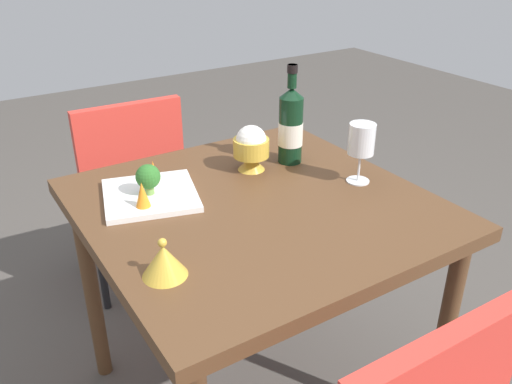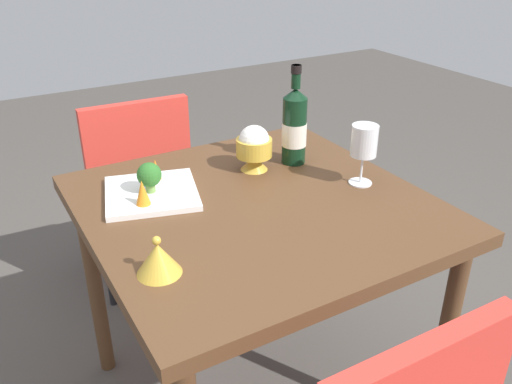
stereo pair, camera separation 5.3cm
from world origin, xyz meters
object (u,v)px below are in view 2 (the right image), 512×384
object	(u,v)px
rice_bowl	(254,147)
carrot_garnish_right	(142,192)
carrot_garnish_left	(156,169)
rice_bowl_lid	(158,258)
serving_plate	(152,193)
chair_near_window	(136,175)
broccoli_floret	(149,175)
wine_bottle	(294,126)
wine_glass	(364,142)

from	to	relation	value
rice_bowl	carrot_garnish_right	xyz separation A→B (m)	(0.08, -0.38, -0.02)
carrot_garnish_right	carrot_garnish_left	bearing A→B (deg)	146.82
rice_bowl_lid	serving_plate	world-z (taller)	rice_bowl_lid
chair_near_window	serving_plate	world-z (taller)	chair_near_window
broccoli_floret	wine_bottle	bearing A→B (deg)	90.29
carrot_garnish_left	wine_glass	bearing A→B (deg)	60.22
chair_near_window	wine_bottle	bearing A→B (deg)	-58.74
wine_bottle	carrot_garnish_left	world-z (taller)	wine_bottle
wine_glass	serving_plate	world-z (taller)	wine_glass
chair_near_window	wine_bottle	distance (m)	0.77
rice_bowl	wine_bottle	bearing A→B (deg)	84.14
rice_bowl_lid	broccoli_floret	distance (m)	0.37
carrot_garnish_left	carrot_garnish_right	world-z (taller)	carrot_garnish_right
serving_plate	wine_bottle	bearing A→B (deg)	89.67
chair_near_window	rice_bowl	xyz separation A→B (m)	(0.60, 0.20, 0.29)
wine_bottle	broccoli_floret	bearing A→B (deg)	-89.71
rice_bowl_lid	broccoli_floret	bearing A→B (deg)	162.54
carrot_garnish_left	carrot_garnish_right	bearing A→B (deg)	-33.18
wine_glass	rice_bowl_lid	distance (m)	0.69
rice_bowl_lid	broccoli_floret	world-z (taller)	broccoli_floret
rice_bowl	carrot_garnish_right	bearing A→B (deg)	-78.72
wine_bottle	wine_glass	world-z (taller)	wine_bottle
wine_bottle	rice_bowl	world-z (taller)	wine_bottle
rice_bowl	carrot_garnish_left	bearing A→B (deg)	-100.27
rice_bowl	carrot_garnish_right	distance (m)	0.39
wine_bottle	rice_bowl_lid	world-z (taller)	wine_bottle
serving_plate	broccoli_floret	bearing A→B (deg)	-31.30
wine_bottle	broccoli_floret	world-z (taller)	wine_bottle
wine_glass	broccoli_floret	distance (m)	0.61
chair_near_window	serving_plate	distance (m)	0.66
rice_bowl	broccoli_floret	distance (m)	0.34
rice_bowl_lid	chair_near_window	bearing A→B (deg)	165.29
rice_bowl	rice_bowl_lid	bearing A→B (deg)	-50.71
rice_bowl_lid	serving_plate	size ratio (longest dim) A/B	0.32
wine_bottle	broccoli_floret	xyz separation A→B (m)	(0.00, -0.48, -0.06)
wine_glass	carrot_garnish_right	bearing A→B (deg)	-105.39
serving_plate	carrot_garnish_right	xyz separation A→B (m)	(0.07, -0.05, 0.04)
rice_bowl	wine_glass	bearing A→B (deg)	42.24
chair_near_window	wine_glass	xyz separation A→B (m)	(0.84, 0.42, 0.35)
broccoli_floret	carrot_garnish_left	size ratio (longest dim) A/B	1.41
wine_bottle	rice_bowl_lid	distance (m)	0.69
chair_near_window	serving_plate	xyz separation A→B (m)	(0.61, -0.14, 0.22)
chair_near_window	broccoli_floret	world-z (taller)	chair_near_window
wine_bottle	rice_bowl_lid	size ratio (longest dim) A/B	3.10
rice_bowl_lid	carrot_garnish_left	bearing A→B (deg)	159.98
chair_near_window	wine_bottle	world-z (taller)	wine_bottle
carrot_garnish_left	broccoli_floret	bearing A→B (deg)	-31.59
carrot_garnish_left	carrot_garnish_right	size ratio (longest dim) A/B	0.88
carrot_garnish_left	wine_bottle	bearing A→B (deg)	81.11
carrot_garnish_right	serving_plate	bearing A→B (deg)	145.30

